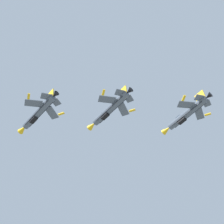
% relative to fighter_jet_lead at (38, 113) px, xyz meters
% --- Properties ---
extents(fighter_jet_lead, '(15.96, 10.54, 4.39)m').
position_rel_fighter_jet_lead_xyz_m(fighter_jet_lead, '(0.00, 0.00, 0.00)').
color(fighter_jet_lead, '#4C5666').
extents(fighter_jet_left_wing, '(15.96, 10.56, 4.38)m').
position_rel_fighter_jet_lead_xyz_m(fighter_jet_left_wing, '(13.20, 11.72, 1.02)').
color(fighter_jet_left_wing, '#4C5666').
extents(fighter_jet_right_wing, '(15.96, 10.50, 4.39)m').
position_rel_fighter_jet_lead_xyz_m(fighter_jet_right_wing, '(26.37, 25.76, 0.94)').
color(fighter_jet_right_wing, '#4C5666').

